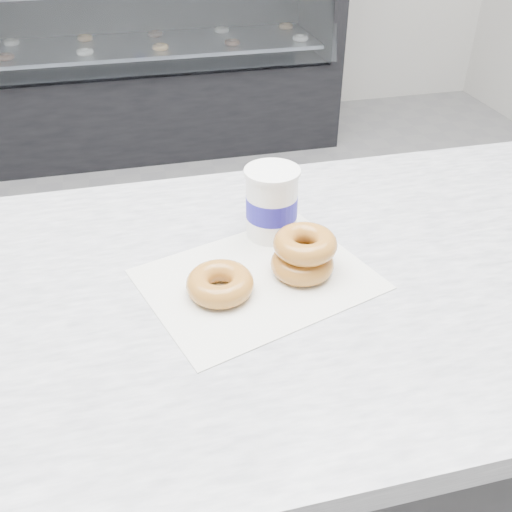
{
  "coord_description": "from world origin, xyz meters",
  "views": [
    {
      "loc": [
        -0.05,
        -1.29,
        1.44
      ],
      "look_at": [
        0.12,
        -0.58,
        0.93
      ],
      "focal_mm": 40.0,
      "sensor_mm": 36.0,
      "label": 1
    }
  ],
  "objects_px": {
    "counter": "(200,470)",
    "donut_stack": "(304,254)",
    "display_case": "(124,62)",
    "coffee_cup": "(272,202)",
    "donut_single": "(220,284)"
  },
  "relations": [
    {
      "from": "counter",
      "to": "donut_stack",
      "type": "xyz_separation_m",
      "value": [
        0.19,
        0.0,
        0.48
      ]
    },
    {
      "from": "display_case",
      "to": "coffee_cup",
      "type": "relative_size",
      "value": 19.18
    },
    {
      "from": "counter",
      "to": "donut_stack",
      "type": "height_order",
      "value": "donut_stack"
    },
    {
      "from": "display_case",
      "to": "donut_stack",
      "type": "xyz_separation_m",
      "value": [
        0.19,
        -2.72,
        0.45
      ]
    },
    {
      "from": "donut_single",
      "to": "coffee_cup",
      "type": "distance_m",
      "value": 0.19
    },
    {
      "from": "counter",
      "to": "donut_single",
      "type": "height_order",
      "value": "donut_single"
    },
    {
      "from": "display_case",
      "to": "donut_stack",
      "type": "relative_size",
      "value": 18.87
    },
    {
      "from": "counter",
      "to": "coffee_cup",
      "type": "height_order",
      "value": "coffee_cup"
    },
    {
      "from": "counter",
      "to": "donut_stack",
      "type": "bearing_deg",
      "value": 0.71
    },
    {
      "from": "counter",
      "to": "display_case",
      "type": "distance_m",
      "value": 2.72
    },
    {
      "from": "counter",
      "to": "coffee_cup",
      "type": "relative_size",
      "value": 24.46
    },
    {
      "from": "coffee_cup",
      "to": "donut_stack",
      "type": "bearing_deg",
      "value": -86.49
    },
    {
      "from": "donut_stack",
      "to": "coffee_cup",
      "type": "relative_size",
      "value": 1.02
    },
    {
      "from": "counter",
      "to": "display_case",
      "type": "relative_size",
      "value": 1.28
    },
    {
      "from": "counter",
      "to": "donut_single",
      "type": "bearing_deg",
      "value": -19.91
    }
  ]
}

